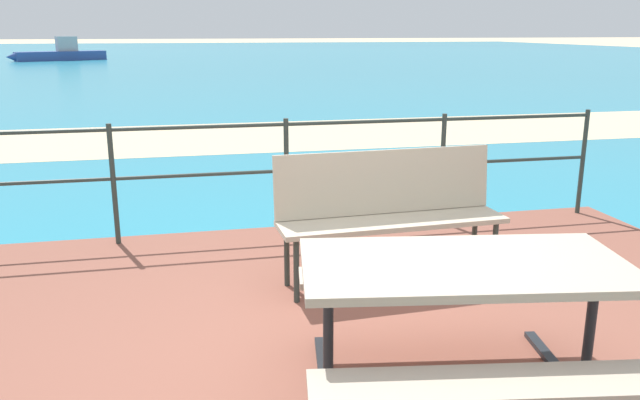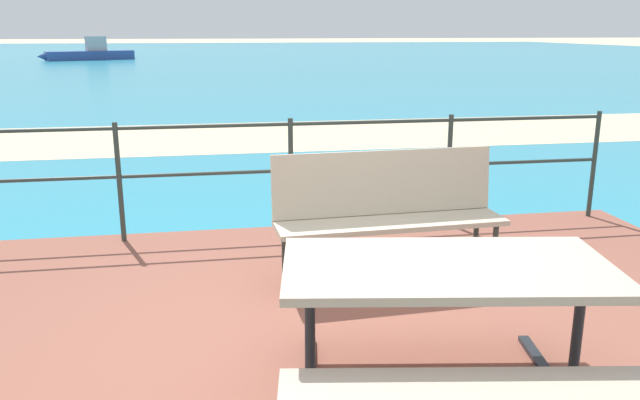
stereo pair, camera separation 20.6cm
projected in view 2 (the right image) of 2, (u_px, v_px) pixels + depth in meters
ground_plane at (348, 374)px, 3.55m from camera, size 240.00×240.00×0.00m
patio_paving at (348, 369)px, 3.54m from camera, size 6.40×5.20×0.06m
sea_water at (218, 58)px, 41.62m from camera, size 90.00×90.00×0.01m
beach_strip at (250, 136)px, 11.33m from camera, size 54.01×3.39×0.01m
picnic_table at (446, 299)px, 2.97m from camera, size 1.70×1.62×0.75m
park_bench at (387, 205)px, 4.58m from camera, size 1.66×0.50×0.95m
railing_fence at (291, 161)px, 5.67m from camera, size 5.94×0.04×1.03m
boat_near at (90, 53)px, 38.50m from camera, size 5.39×2.99×1.39m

